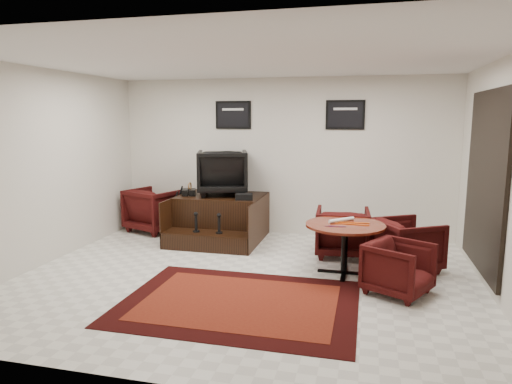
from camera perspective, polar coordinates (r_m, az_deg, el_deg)
ground at (r=6.14m, az=-1.26°, el=-10.76°), size 6.00×6.00×0.00m
room_shell at (r=5.80m, az=2.91°, el=6.14°), size 6.02×5.02×2.81m
area_rug at (r=5.39m, az=-2.11°, el=-13.60°), size 2.67×2.01×0.01m
shine_podium at (r=8.00m, az=-4.47°, el=-3.39°), size 1.48×1.52×0.76m
shine_chair at (r=8.00m, az=-4.21°, el=2.75°), size 1.04×1.01×0.87m
shoes_pair at (r=8.06m, az=-8.40°, el=-0.02°), size 0.30×0.34×0.10m
polish_kit at (r=7.54m, az=-1.51°, el=-0.59°), size 0.32×0.26×0.10m
umbrella_black at (r=8.23m, az=-10.52°, el=-2.61°), size 0.32×0.12×0.86m
umbrella_hooked at (r=8.29m, az=-10.04°, el=-2.21°), size 0.35×0.13×0.94m
armchair_side at (r=8.73m, az=-12.50°, el=-1.89°), size 1.09×1.06×0.89m
meeting_table at (r=6.26m, az=11.08°, el=-4.70°), size 1.06×1.06×0.69m
table_chair_back at (r=7.14m, az=10.76°, el=-4.64°), size 0.83×0.78×0.81m
table_chair_window at (r=6.71m, az=18.37°, el=-5.95°), size 1.01×1.02×0.79m
table_chair_corner at (r=5.78m, az=17.42°, el=-8.80°), size 0.88×0.90×0.70m
paper_roll at (r=6.35m, az=10.63°, el=-3.45°), size 0.34×0.32×0.05m
table_clutter at (r=6.23m, az=11.62°, el=-3.92°), size 0.57×0.31×0.01m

